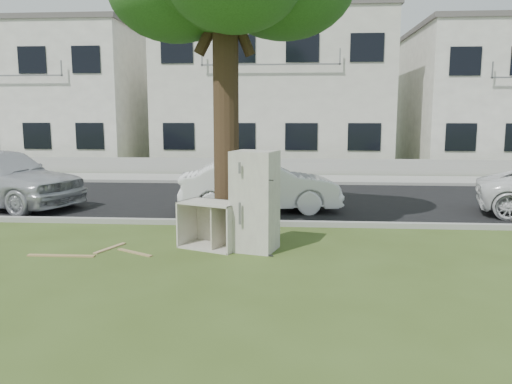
{
  "coord_description": "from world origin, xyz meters",
  "views": [
    {
      "loc": [
        1.02,
        -8.77,
        2.5
      ],
      "look_at": [
        0.33,
        0.6,
        1.07
      ],
      "focal_mm": 35.0,
      "sensor_mm": 36.0,
      "label": 1
    }
  ],
  "objects": [
    {
      "name": "kerb_far",
      "position": [
        0.0,
        9.55,
        0.0
      ],
      "size": [
        120.0,
        0.18,
        0.12
      ],
      "primitive_type": "cube",
      "color": "gray",
      "rests_on": "ground"
    },
    {
      "name": "kerb_near",
      "position": [
        0.0,
        2.45,
        0.0
      ],
      "size": [
        120.0,
        0.18,
        0.12
      ],
      "primitive_type": "cube",
      "color": "gray",
      "rests_on": "ground"
    },
    {
      "name": "plank_c",
      "position": [
        -2.43,
        0.22,
        0.01
      ],
      "size": [
        0.38,
        0.81,
        0.02
      ],
      "primitive_type": "cube",
      "rotation": [
        0.0,
        0.0,
        1.21
      ],
      "color": "tan",
      "rests_on": "ground"
    },
    {
      "name": "road",
      "position": [
        0.0,
        6.0,
        0.01
      ],
      "size": [
        120.0,
        7.0,
        0.01
      ],
      "primitive_type": "cube",
      "color": "black",
      "rests_on": "ground"
    },
    {
      "name": "townhouse_left",
      "position": [
        -12.0,
        17.5,
        3.52
      ],
      "size": [
        10.2,
        8.16,
        7.04
      ],
      "color": "white",
      "rests_on": "ground"
    },
    {
      "name": "plank_a",
      "position": [
        -3.13,
        -0.35,
        0.01
      ],
      "size": [
        1.23,
        0.11,
        0.02
      ],
      "primitive_type": "cube",
      "rotation": [
        0.0,
        0.0,
        0.01
      ],
      "color": "#9E7F4C",
      "rests_on": "ground"
    },
    {
      "name": "car_center",
      "position": [
        0.15,
        4.19,
        0.69
      ],
      "size": [
        4.38,
        2.12,
        1.38
      ],
      "primitive_type": "imported",
      "rotation": [
        0.0,
        0.0,
        1.73
      ],
      "color": "white",
      "rests_on": "ground"
    },
    {
      "name": "ground",
      "position": [
        0.0,
        0.0,
        0.0
      ],
      "size": [
        120.0,
        120.0,
        0.0
      ],
      "primitive_type": "plane",
      "color": "#3A4D1B"
    },
    {
      "name": "townhouse_center",
      "position": [
        0.0,
        17.5,
        3.72
      ],
      "size": [
        11.22,
        8.16,
        7.44
      ],
      "color": "silver",
      "rests_on": "ground"
    },
    {
      "name": "sidewalk",
      "position": [
        0.0,
        11.0,
        0.01
      ],
      "size": [
        120.0,
        2.8,
        0.01
      ],
      "primitive_type": "cube",
      "color": "gray",
      "rests_on": "ground"
    },
    {
      "name": "cabinet",
      "position": [
        -0.53,
        0.48,
        0.44
      ],
      "size": [
        1.32,
        1.09,
        0.89
      ],
      "primitive_type": "cube",
      "rotation": [
        0.0,
        0.0,
        -0.4
      ],
      "color": "white",
      "rests_on": "ground"
    },
    {
      "name": "fridge",
      "position": [
        0.32,
        0.36,
        0.93
      ],
      "size": [
        0.93,
        0.9,
        1.87
      ],
      "primitive_type": "cube",
      "rotation": [
        0.0,
        0.0,
        -0.27
      ],
      "color": "beige",
      "rests_on": "ground"
    },
    {
      "name": "low_wall",
      "position": [
        0.0,
        12.6,
        0.35
      ],
      "size": [
        120.0,
        0.15,
        0.7
      ],
      "primitive_type": "cube",
      "color": "gray",
      "rests_on": "ground"
    },
    {
      "name": "plank_b",
      "position": [
        -1.87,
        -0.05,
        0.01
      ],
      "size": [
        0.78,
        0.51,
        0.02
      ],
      "primitive_type": "cube",
      "rotation": [
        0.0,
        0.0,
        -0.54
      ],
      "color": "#9A8050",
      "rests_on": "ground"
    }
  ]
}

